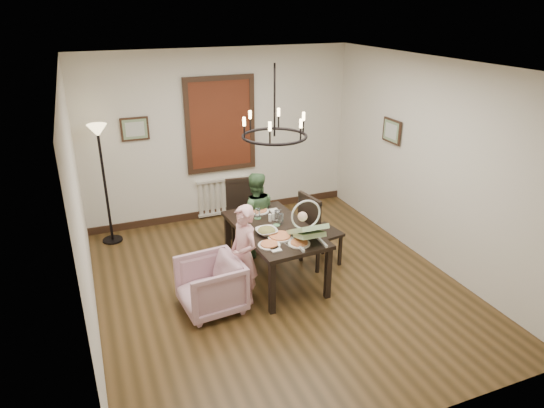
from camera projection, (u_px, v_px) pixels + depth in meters
room_shell at (268, 176)px, 6.14m from camera, size 4.51×5.00×2.81m
dining_table at (274, 233)px, 6.31m from camera, size 0.99×1.63×0.74m
chair_far at (243, 213)px, 7.27m from camera, size 0.50×0.50×1.00m
chair_right at (321, 228)px, 6.70m from camera, size 0.55×0.55×1.08m
armchair at (211, 285)px, 5.75m from camera, size 0.78×0.76×0.65m
elderly_woman at (244, 263)px, 5.85m from camera, size 0.34×0.43×1.05m
seated_man at (255, 221)px, 6.97m from camera, size 0.57×0.48×1.04m
baby_bouncer at (307, 228)px, 5.84m from camera, size 0.42×0.57×0.36m
salad_bowl at (267, 231)px, 6.08m from camera, size 0.32×0.32×0.08m
pizza_platter at (280, 236)px, 5.99m from camera, size 0.30×0.30×0.04m
drinking_glass at (281, 219)px, 6.34m from camera, size 0.07×0.07×0.15m
window_blinds at (221, 125)px, 7.85m from camera, size 1.00×0.03×1.40m
radiator at (223, 196)px, 8.35m from camera, size 0.92×0.12×0.62m
picture_back at (135, 129)px, 7.37m from camera, size 0.42×0.03×0.36m
picture_right at (392, 131)px, 7.26m from camera, size 0.03×0.42×0.36m
floor_lamp at (105, 187)px, 7.20m from camera, size 0.30×0.30×1.80m
chandelier at (274, 136)px, 5.81m from camera, size 0.80×0.80×0.04m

